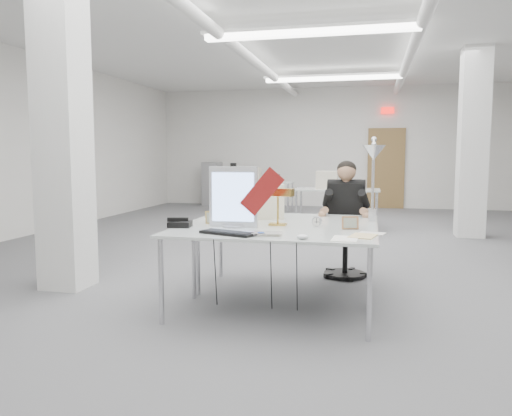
{
  "coord_description": "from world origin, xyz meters",
  "views": [
    {
      "loc": [
        0.84,
        -6.64,
        1.41
      ],
      "look_at": [
        -0.24,
        -2.0,
        0.9
      ],
      "focal_mm": 35.0,
      "sensor_mm": 36.0,
      "label": 1
    }
  ],
  "objects_px": {
    "architect_lamp": "(373,181)",
    "seated_person": "(346,200)",
    "office_chair": "(346,227)",
    "beige_monitor": "(264,201)",
    "desk_phone": "(180,224)",
    "desk_main": "(270,233)",
    "bankers_lamp": "(278,207)",
    "laptop": "(261,235)",
    "monitor": "(233,197)"
  },
  "relations": [
    {
      "from": "office_chair",
      "to": "laptop",
      "type": "height_order",
      "value": "office_chair"
    },
    {
      "from": "beige_monitor",
      "to": "seated_person",
      "type": "bearing_deg",
      "value": 20.49
    },
    {
      "from": "bankers_lamp",
      "to": "desk_phone",
      "type": "bearing_deg",
      "value": -149.49
    },
    {
      "from": "desk_main",
      "to": "architect_lamp",
      "type": "height_order",
      "value": "architect_lamp"
    },
    {
      "from": "monitor",
      "to": "desk_phone",
      "type": "height_order",
      "value": "monitor"
    },
    {
      "from": "desk_main",
      "to": "monitor",
      "type": "xyz_separation_m",
      "value": [
        -0.37,
        0.18,
        0.29
      ]
    },
    {
      "from": "desk_main",
      "to": "office_chair",
      "type": "bearing_deg",
      "value": 70.75
    },
    {
      "from": "desk_phone",
      "to": "architect_lamp",
      "type": "height_order",
      "value": "architect_lamp"
    },
    {
      "from": "monitor",
      "to": "architect_lamp",
      "type": "bearing_deg",
      "value": 18.65
    },
    {
      "from": "office_chair",
      "to": "beige_monitor",
      "type": "bearing_deg",
      "value": -135.75
    },
    {
      "from": "monitor",
      "to": "beige_monitor",
      "type": "distance_m",
      "value": 0.73
    },
    {
      "from": "monitor",
      "to": "office_chair",
      "type": "bearing_deg",
      "value": 54.93
    },
    {
      "from": "seated_person",
      "to": "monitor",
      "type": "distance_m",
      "value": 1.67
    },
    {
      "from": "beige_monitor",
      "to": "desk_phone",
      "type": "bearing_deg",
      "value": -145.52
    },
    {
      "from": "desk_main",
      "to": "desk_phone",
      "type": "height_order",
      "value": "desk_phone"
    },
    {
      "from": "office_chair",
      "to": "laptop",
      "type": "xyz_separation_m",
      "value": [
        -0.58,
        -1.88,
        0.18
      ]
    },
    {
      "from": "monitor",
      "to": "beige_monitor",
      "type": "bearing_deg",
      "value": 77.98
    },
    {
      "from": "beige_monitor",
      "to": "architect_lamp",
      "type": "bearing_deg",
      "value": -31.98
    },
    {
      "from": "architect_lamp",
      "to": "bankers_lamp",
      "type": "bearing_deg",
      "value": -169.43
    },
    {
      "from": "monitor",
      "to": "bankers_lamp",
      "type": "relative_size",
      "value": 1.59
    },
    {
      "from": "desk_main",
      "to": "monitor",
      "type": "relative_size",
      "value": 3.28
    },
    {
      "from": "monitor",
      "to": "beige_monitor",
      "type": "xyz_separation_m",
      "value": [
        0.13,
        0.71,
        -0.1
      ]
    },
    {
      "from": "bankers_lamp",
      "to": "beige_monitor",
      "type": "xyz_separation_m",
      "value": [
        -0.24,
        0.51,
        0.0
      ]
    },
    {
      "from": "desk_main",
      "to": "laptop",
      "type": "relative_size",
      "value": 5.32
    },
    {
      "from": "office_chair",
      "to": "bankers_lamp",
      "type": "relative_size",
      "value": 3.4
    },
    {
      "from": "beige_monitor",
      "to": "monitor",
      "type": "bearing_deg",
      "value": -119.3
    },
    {
      "from": "desk_main",
      "to": "architect_lamp",
      "type": "relative_size",
      "value": 2.21
    },
    {
      "from": "monitor",
      "to": "desk_phone",
      "type": "relative_size",
      "value": 2.76
    },
    {
      "from": "beige_monitor",
      "to": "architect_lamp",
      "type": "distance_m",
      "value": 1.15
    },
    {
      "from": "office_chair",
      "to": "seated_person",
      "type": "relative_size",
      "value": 1.25
    },
    {
      "from": "seated_person",
      "to": "architect_lamp",
      "type": "bearing_deg",
      "value": -69.81
    },
    {
      "from": "monitor",
      "to": "architect_lamp",
      "type": "distance_m",
      "value": 1.31
    },
    {
      "from": "seated_person",
      "to": "bankers_lamp",
      "type": "relative_size",
      "value": 2.73
    },
    {
      "from": "bankers_lamp",
      "to": "desk_phone",
      "type": "relative_size",
      "value": 1.74
    },
    {
      "from": "beige_monitor",
      "to": "architect_lamp",
      "type": "height_order",
      "value": "architect_lamp"
    },
    {
      "from": "desk_phone",
      "to": "office_chair",
      "type": "bearing_deg",
      "value": 37.96
    },
    {
      "from": "laptop",
      "to": "beige_monitor",
      "type": "relative_size",
      "value": 0.9
    },
    {
      "from": "seated_person",
      "to": "beige_monitor",
      "type": "height_order",
      "value": "seated_person"
    },
    {
      "from": "beige_monitor",
      "to": "architect_lamp",
      "type": "relative_size",
      "value": 0.46
    },
    {
      "from": "monitor",
      "to": "desk_phone",
      "type": "bearing_deg",
      "value": -168.94
    },
    {
      "from": "desk_phone",
      "to": "beige_monitor",
      "type": "bearing_deg",
      "value": 44.11
    },
    {
      "from": "bankers_lamp",
      "to": "beige_monitor",
      "type": "height_order",
      "value": "beige_monitor"
    },
    {
      "from": "bankers_lamp",
      "to": "beige_monitor",
      "type": "distance_m",
      "value": 0.56
    },
    {
      "from": "desk_main",
      "to": "bankers_lamp",
      "type": "distance_m",
      "value": 0.42
    },
    {
      "from": "seated_person",
      "to": "architect_lamp",
      "type": "distance_m",
      "value": 1.0
    },
    {
      "from": "desk_phone",
      "to": "desk_main",
      "type": "bearing_deg",
      "value": -14.33
    },
    {
      "from": "laptop",
      "to": "architect_lamp",
      "type": "height_order",
      "value": "architect_lamp"
    },
    {
      "from": "architect_lamp",
      "to": "seated_person",
      "type": "bearing_deg",
      "value": 101.32
    },
    {
      "from": "monitor",
      "to": "laptop",
      "type": "height_order",
      "value": "monitor"
    },
    {
      "from": "seated_person",
      "to": "desk_phone",
      "type": "bearing_deg",
      "value": -130.91
    }
  ]
}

